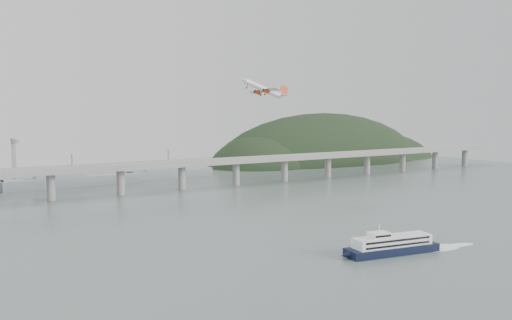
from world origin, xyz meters
TOP-DOWN VIEW (x-y plane):
  - ground at (0.00, 0.00)m, footprint 900.00×900.00m
  - bridge at (-1.15, 200.00)m, footprint 800.00×22.00m
  - headland at (285.18, 331.75)m, footprint 365.00×155.00m
  - ferry at (18.77, -29.02)m, footprint 72.91×20.63m
  - airliner at (29.18, 92.22)m, footprint 36.32×32.82m

SIDE VIEW (x-z plane):
  - headland at x=285.18m, z-range -97.34..58.66m
  - ground at x=0.00m, z-range 0.00..0.00m
  - ferry at x=18.77m, z-range -3.16..10.64m
  - bridge at x=-1.15m, z-range 5.70..29.60m
  - airliner at x=29.18m, z-range 69.05..83.70m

